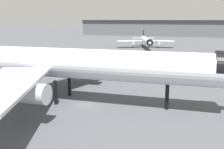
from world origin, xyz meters
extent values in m
plane|color=#4C4F54|center=(0.00, 0.00, 0.00)|extent=(900.00, 900.00, 0.00)
cylinder|color=silver|center=(-2.79, 2.29, 7.75)|extent=(57.25, 8.23, 5.96)
cylinder|color=black|center=(24.53, 1.20, 8.20)|extent=(2.92, 6.13, 6.02)
cube|color=silver|center=(-6.55, 18.28, 7.01)|extent=(17.46, 27.25, 0.48)
cylinder|color=#B7BAC1|center=(-5.31, 15.14, 5.04)|extent=(8.11, 3.60, 3.28)
cube|color=silver|center=(-7.81, -13.34, 7.01)|extent=(15.75, 27.19, 0.48)
cylinder|color=#B7BAC1|center=(-6.32, -10.32, 5.04)|extent=(8.11, 3.60, 3.28)
cylinder|color=black|center=(15.45, 1.57, 2.39)|extent=(0.72, 0.72, 4.77)
cylinder|color=black|center=(-5.52, 5.53, 2.39)|extent=(0.72, 0.72, 4.77)
cylinder|color=black|center=(-5.77, -0.72, 2.39)|extent=(0.72, 0.72, 4.77)
cylinder|color=silver|center=(0.46, 102.88, 4.35)|extent=(10.72, 33.21, 3.35)
cone|color=silver|center=(4.19, 86.65, 4.35)|extent=(4.02, 4.32, 3.28)
cone|color=silver|center=(-3.27, 119.11, 4.35)|extent=(4.07, 4.95, 3.18)
cylinder|color=black|center=(4.04, 87.30, 4.60)|extent=(3.63, 2.23, 3.38)
cube|color=silver|center=(8.82, 107.43, 3.93)|extent=(15.40, 6.63, 0.27)
cylinder|color=#B7BAC1|center=(7.25, 106.24, 2.83)|extent=(2.84, 4.96, 1.84)
cube|color=silver|center=(-9.05, 103.32, 3.93)|extent=(15.59, 12.28, 0.27)
cylinder|color=#B7BAC1|center=(-7.12, 102.94, 2.83)|extent=(2.84, 4.96, 1.84)
cube|color=black|center=(-2.67, 116.51, 7.03)|extent=(1.22, 3.97, 5.36)
cube|color=silver|center=(0.91, 118.02, 4.69)|extent=(6.51, 4.26, 0.20)
cube|color=silver|center=(-6.56, 116.30, 4.69)|extent=(6.51, 4.26, 0.20)
cylinder|color=black|center=(2.85, 92.49, 1.34)|extent=(0.40, 0.40, 2.68)
cylinder|color=black|center=(1.80, 104.90, 1.34)|extent=(0.40, 0.40, 2.68)
cylinder|color=black|center=(-1.63, 104.11, 1.34)|extent=(0.40, 0.40, 2.68)
cube|color=slate|center=(40.00, 216.37, 7.04)|extent=(236.43, 47.87, 14.08)
cube|color=#232628|center=(40.00, 216.37, 14.68)|extent=(236.67, 50.51, 1.20)
camera|label=1|loc=(16.26, -44.87, 16.44)|focal=41.15mm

